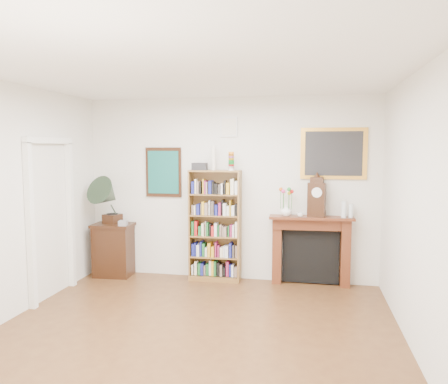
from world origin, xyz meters
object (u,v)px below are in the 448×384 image
object	(u,v)px
mantel_clock	(317,198)
teacup	(300,215)
side_cabinet	(114,250)
bottle_left	(344,209)
bottle_right	(351,211)
fireplace	(311,245)
gramophone	(108,197)
flower_vase	(286,210)
bookshelf	(215,219)
cd_stack	(123,223)

from	to	relation	value
mantel_clock	teacup	distance (m)	0.34
side_cabinet	teacup	size ratio (longest dim) A/B	10.32
bottle_left	bottle_right	distance (m)	0.10
fireplace	gramophone	world-z (taller)	gramophone
bottle_left	bottle_right	xyz separation A→B (m)	(0.10, 0.01, -0.02)
fireplace	bottle_right	world-z (taller)	bottle_right
fireplace	flower_vase	size ratio (longest dim) A/B	7.38
gramophone	flower_vase	distance (m)	2.75
mantel_clock	bottle_right	xyz separation A→B (m)	(0.49, 0.00, -0.18)
bookshelf	side_cabinet	xyz separation A→B (m)	(-1.63, -0.08, -0.53)
fireplace	bottle_left	bearing A→B (deg)	-10.14
bookshelf	flower_vase	bearing A→B (deg)	-1.56
side_cabinet	mantel_clock	size ratio (longest dim) A/B	1.45
cd_stack	bottle_left	bearing A→B (deg)	3.68
side_cabinet	gramophone	size ratio (longest dim) A/B	1.09
bottle_left	cd_stack	bearing A→B (deg)	-176.32
bottle_left	bottle_right	bearing A→B (deg)	6.34
flower_vase	bottle_left	bearing A→B (deg)	0.99
gramophone	bottle_right	distance (m)	3.67
bookshelf	gramophone	distance (m)	1.71
teacup	bottle_right	size ratio (longest dim) A/B	0.41
gramophone	bottle_right	bearing A→B (deg)	19.21
mantel_clock	side_cabinet	bearing A→B (deg)	-166.20
teacup	fireplace	bearing A→B (deg)	36.71
teacup	bottle_right	bearing A→B (deg)	5.48
mantel_clock	bottle_left	bearing A→B (deg)	11.11
fireplace	gramophone	bearing A→B (deg)	-178.52
bookshelf	mantel_clock	world-z (taller)	bookshelf
mantel_clock	flower_vase	size ratio (longest dim) A/B	3.44
side_cabinet	gramophone	bearing A→B (deg)	-121.47
bookshelf	bottle_left	bearing A→B (deg)	-0.96
cd_stack	flower_vase	world-z (taller)	flower_vase
gramophone	bottle_left	world-z (taller)	gramophone
side_cabinet	bottle_right	size ratio (longest dim) A/B	4.19
bookshelf	side_cabinet	distance (m)	1.72
bookshelf	teacup	size ratio (longest dim) A/B	24.07
gramophone	bookshelf	bearing A→B (deg)	21.72
gramophone	cd_stack	world-z (taller)	gramophone
fireplace	teacup	world-z (taller)	teacup
bookshelf	bottle_left	size ratio (longest dim) A/B	8.14
fireplace	bookshelf	bearing A→B (deg)	-179.82
bottle_left	side_cabinet	bearing A→B (deg)	-178.54
bookshelf	fireplace	size ratio (longest dim) A/B	1.58
fireplace	teacup	size ratio (longest dim) A/B	15.20
bookshelf	side_cabinet	bearing A→B (deg)	-178.24
mantel_clock	teacup	bearing A→B (deg)	-152.41
fireplace	teacup	bearing A→B (deg)	-145.80
flower_vase	cd_stack	bearing A→B (deg)	-175.43
side_cabinet	cd_stack	bearing A→B (deg)	-31.25
mantel_clock	bottle_left	world-z (taller)	mantel_clock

